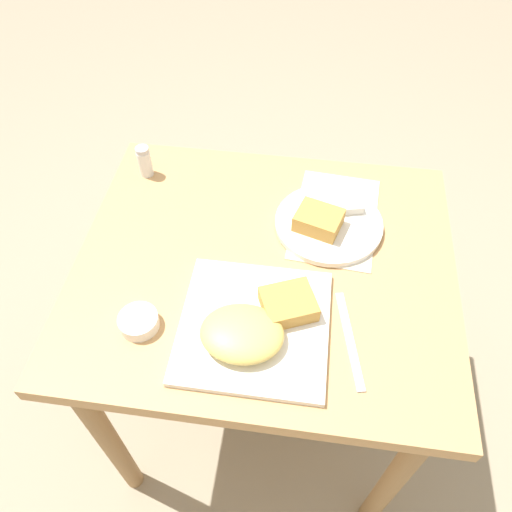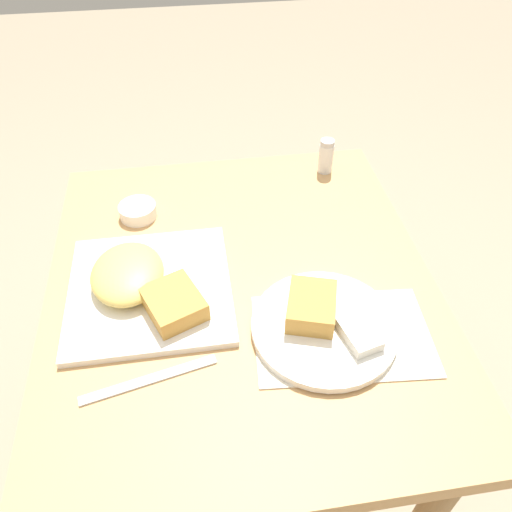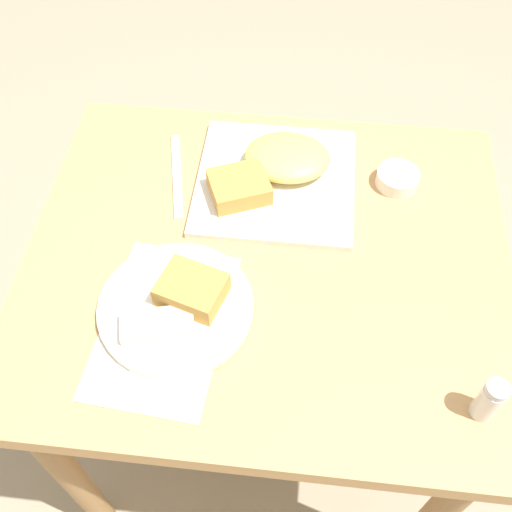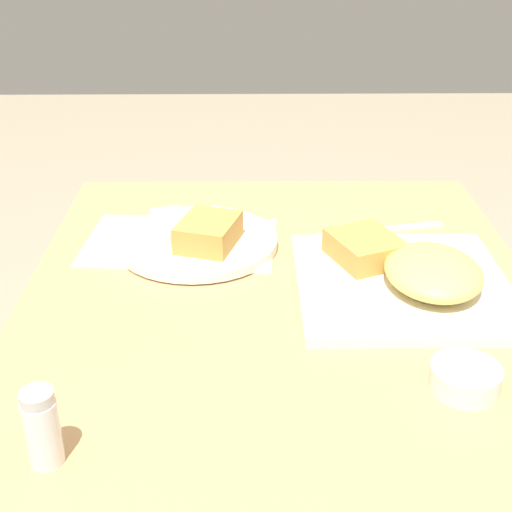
# 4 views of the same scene
# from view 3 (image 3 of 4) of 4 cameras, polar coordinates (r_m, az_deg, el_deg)

# --- Properties ---
(ground_plane) EXTENTS (8.00, 8.00, 0.00)m
(ground_plane) POSITION_cam_3_polar(r_m,az_deg,el_deg) (1.67, 0.63, -15.41)
(ground_plane) COLOR gray
(dining_table) EXTENTS (0.81, 0.71, 0.75)m
(dining_table) POSITION_cam_3_polar(r_m,az_deg,el_deg) (1.10, 0.93, -3.50)
(dining_table) COLOR tan
(dining_table) RESTS_ON ground_plane
(menu_card) EXTENTS (0.21, 0.30, 0.00)m
(menu_card) POSITION_cam_3_polar(r_m,az_deg,el_deg) (0.94, -8.79, -6.48)
(menu_card) COLOR beige
(menu_card) RESTS_ON dining_table
(plate_square_near) EXTENTS (0.29, 0.29, 0.06)m
(plate_square_near) POSITION_cam_3_polar(r_m,az_deg,el_deg) (1.10, 1.75, 7.92)
(plate_square_near) COLOR white
(plate_square_near) RESTS_ON dining_table
(plate_oval_far) EXTENTS (0.24, 0.24, 0.05)m
(plate_oval_far) POSITION_cam_3_polar(r_m,az_deg,el_deg) (0.94, -7.42, -4.60)
(plate_oval_far) COLOR white
(plate_oval_far) RESTS_ON menu_card
(sauce_ramekin) EXTENTS (0.08, 0.08, 0.03)m
(sauce_ramekin) POSITION_cam_3_polar(r_m,az_deg,el_deg) (1.13, 13.33, 7.23)
(sauce_ramekin) COLOR white
(sauce_ramekin) RESTS_ON dining_table
(salt_shaker) EXTENTS (0.03, 0.03, 0.08)m
(salt_shaker) POSITION_cam_3_polar(r_m,az_deg,el_deg) (0.90, 21.23, -12.80)
(salt_shaker) COLOR white
(salt_shaker) RESTS_ON dining_table
(butter_knife) EXTENTS (0.06, 0.21, 0.00)m
(butter_knife) POSITION_cam_3_polar(r_m,az_deg,el_deg) (1.13, -7.54, 7.65)
(butter_knife) COLOR silver
(butter_knife) RESTS_ON dining_table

